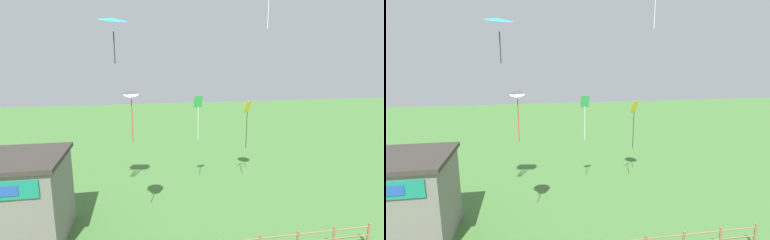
% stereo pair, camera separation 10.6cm
% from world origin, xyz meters
% --- Properties ---
extents(kite_white_delta, '(0.86, 0.84, 2.79)m').
position_xyz_m(kite_white_delta, '(-3.03, 10.01, 8.01)').
color(kite_white_delta, white).
extents(kite_yellow_diamond, '(0.77, 0.66, 3.76)m').
position_xyz_m(kite_yellow_diamond, '(5.60, 15.75, 5.64)').
color(kite_yellow_diamond, yellow).
extents(kite_green_diamond, '(0.67, 0.29, 3.40)m').
position_xyz_m(kite_green_diamond, '(1.69, 15.62, 6.25)').
color(kite_green_diamond, green).
extents(kite_cyan_delta, '(1.70, 1.70, 2.07)m').
position_xyz_m(kite_cyan_delta, '(-3.64, 8.21, 11.67)').
color(kite_cyan_delta, '#2DB2C6').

